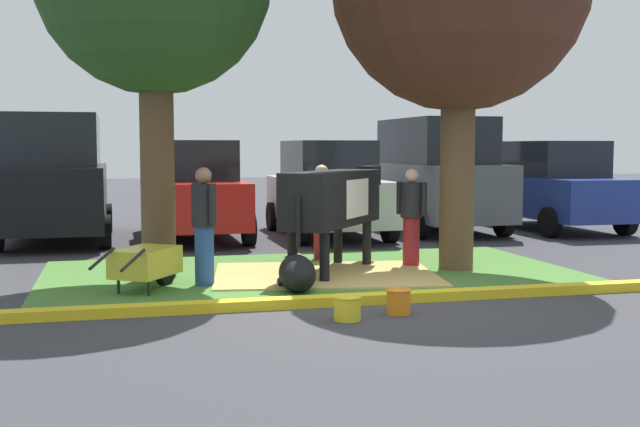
% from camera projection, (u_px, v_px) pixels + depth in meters
% --- Properties ---
extents(ground_plane, '(80.00, 80.00, 0.00)m').
position_uv_depth(ground_plane, '(381.00, 302.00, 9.79)').
color(ground_plane, '#38383D').
extents(grass_island, '(7.84, 4.41, 0.02)m').
position_uv_depth(grass_island, '(313.00, 273.00, 11.90)').
color(grass_island, '#477A33').
rests_on(grass_island, ground).
extents(curb_yellow, '(9.04, 0.24, 0.12)m').
position_uv_depth(curb_yellow, '(359.00, 299.00, 9.63)').
color(curb_yellow, yellow).
rests_on(curb_yellow, ground).
extents(hay_bedding, '(3.54, 2.87, 0.04)m').
position_uv_depth(hay_bedding, '(325.00, 275.00, 11.69)').
color(hay_bedding, tan).
rests_on(hay_bedding, ground).
extents(cow_holstein, '(2.22, 2.70, 1.57)m').
position_uv_depth(cow_holstein, '(335.00, 199.00, 11.93)').
color(cow_holstein, black).
rests_on(cow_holstein, ground).
extents(calf_lying, '(0.61, 1.33, 0.48)m').
position_uv_depth(calf_lying, '(297.00, 273.00, 10.49)').
color(calf_lying, black).
rests_on(calf_lying, ground).
extents(person_handler, '(0.34, 0.49, 1.62)m').
position_uv_depth(person_handler, '(204.00, 223.00, 10.79)').
color(person_handler, '#23478C').
rests_on(person_handler, ground).
extents(person_visitor_near, '(0.37, 0.43, 1.55)m').
position_uv_depth(person_visitor_near, '(411.00, 215.00, 12.49)').
color(person_visitor_near, maroon).
rests_on(person_visitor_near, ground).
extents(person_visitor_far, '(0.46, 0.34, 1.60)m').
position_uv_depth(person_visitor_far, '(321.00, 209.00, 13.32)').
color(person_visitor_far, maroon).
rests_on(person_visitor_far, ground).
extents(wheelbarrow, '(1.20, 1.49, 0.63)m').
position_uv_depth(wheelbarrow, '(147.00, 263.00, 10.41)').
color(wheelbarrow, gold).
rests_on(wheelbarrow, ground).
extents(bucket_yellow, '(0.32, 0.32, 0.27)m').
position_uv_depth(bucket_yellow, '(347.00, 307.00, 8.72)').
color(bucket_yellow, yellow).
rests_on(bucket_yellow, ground).
extents(bucket_orange, '(0.30, 0.30, 0.29)m').
position_uv_depth(bucket_orange, '(398.00, 301.00, 9.05)').
color(bucket_orange, orange).
rests_on(bucket_orange, ground).
extents(suv_black, '(2.12, 4.60, 2.52)m').
position_uv_depth(suv_black, '(56.00, 178.00, 15.94)').
color(suv_black, black).
rests_on(suv_black, ground).
extents(sedan_red, '(2.02, 4.40, 2.02)m').
position_uv_depth(sedan_red, '(194.00, 191.00, 16.40)').
color(sedan_red, red).
rests_on(sedan_red, ground).
extents(sedan_silver, '(2.02, 4.40, 2.02)m').
position_uv_depth(sedan_silver, '(327.00, 190.00, 16.89)').
color(sedan_silver, silver).
rests_on(sedan_silver, ground).
extents(suv_dark_grey, '(2.12, 4.60, 2.52)m').
position_uv_depth(suv_dark_grey, '(435.00, 174.00, 17.98)').
color(suv_dark_grey, '#4C5156').
rests_on(suv_dark_grey, ground).
extents(sedan_blue, '(2.02, 4.40, 2.02)m').
position_uv_depth(sedan_blue, '(553.00, 187.00, 18.20)').
color(sedan_blue, navy).
rests_on(sedan_blue, ground).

